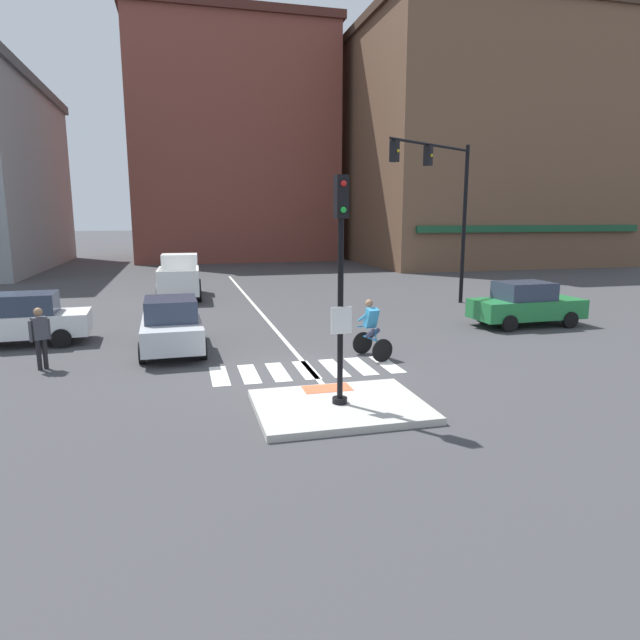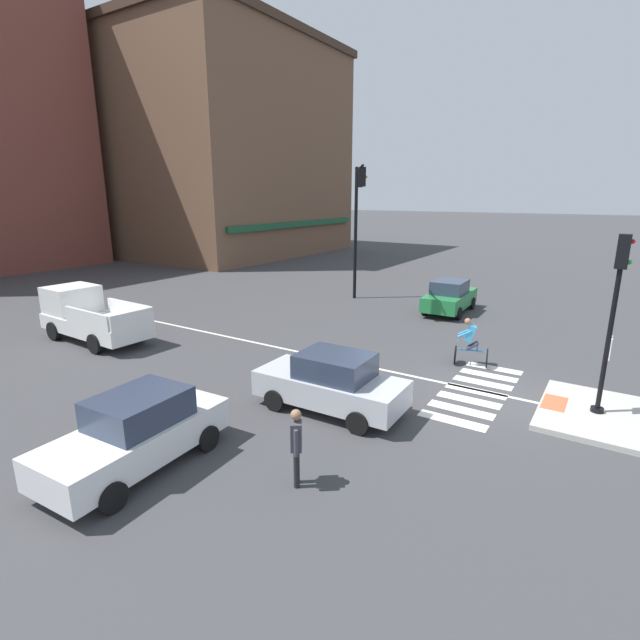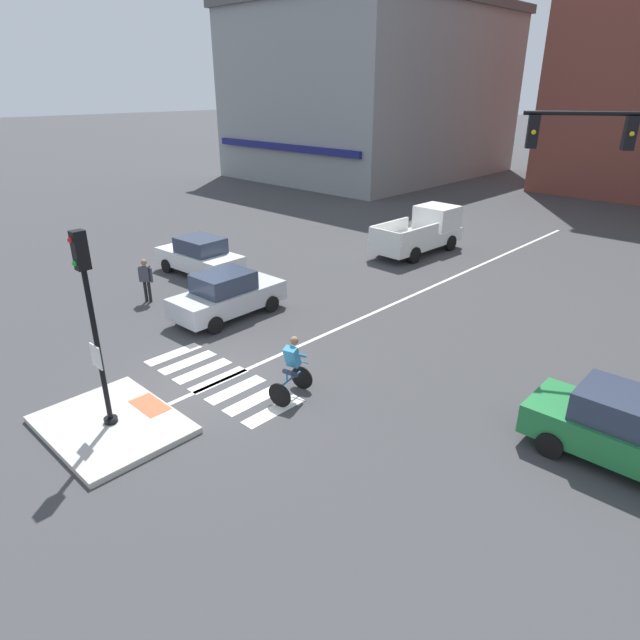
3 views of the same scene
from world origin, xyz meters
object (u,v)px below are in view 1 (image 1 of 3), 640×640
Objects in this scene: car_green_cross_right at (526,304)px; cyclist at (371,328)px; signal_pole at (341,270)px; car_silver_westbound_near at (172,325)px; pedestrian_at_curb_left at (40,333)px; traffic_light_mast at (445,194)px; car_white_cross_left at (21,320)px; pickup_truck_white_westbound_distant at (180,277)px.

cyclist reaches higher than car_green_cross_right.
car_silver_westbound_near is (-3.46, 6.17, -2.15)m from signal_pole.
pedestrian_at_curb_left is at bearing -159.97° from car_silver_westbound_near.
cyclist is at bearing -128.08° from traffic_light_mast.
cyclist is (-6.07, -7.75, -4.11)m from traffic_light_mast.
car_silver_westbound_near is at bearing 20.03° from pedestrian_at_curb_left.
cyclist reaches higher than car_silver_westbound_near.
car_silver_westbound_near and car_white_cross_left have the same top height.
signal_pole is 2.78× the size of cyclist.
pickup_truck_white_westbound_distant is at bearing 110.80° from cyclist.
car_green_cross_right is at bearing 37.14° from signal_pole.
signal_pole is at bearing -45.60° from car_white_cross_left.
pedestrian_at_curb_left is (-16.05, -2.05, 0.17)m from car_green_cross_right.
traffic_light_mast is 4.29× the size of pedestrian_at_curb_left.
car_white_cross_left is 11.03m from cyclist.
pickup_truck_white_westbound_distant is at bearing 151.60° from traffic_light_mast.
car_white_cross_left is at bearing 175.92° from car_green_cross_right.
pedestrian_at_curb_left is (-6.80, 4.96, -1.98)m from signal_pole.
pedestrian_at_curb_left is (-3.34, -1.22, 0.17)m from car_silver_westbound_near.
car_silver_westbound_near is 11.72m from pickup_truck_white_westbound_distant.
car_white_cross_left is 2.50× the size of pedestrian_at_curb_left.
car_green_cross_right is at bearing 7.29° from pedestrian_at_curb_left.
car_silver_westbound_near is 2.46× the size of cyclist.
traffic_light_mast is 1.71× the size of car_white_cross_left.
pickup_truck_white_westbound_distant is at bearing 63.03° from car_white_cross_left.
car_green_cross_right is at bearing -41.21° from pickup_truck_white_westbound_distant.
car_silver_westbound_near is at bearing -91.44° from pickup_truck_white_westbound_distant.
car_white_cross_left is at bearing 111.21° from pedestrian_at_curb_left.
car_green_cross_right is 0.80× the size of pickup_truck_white_westbound_distant.
pickup_truck_white_westbound_distant is at bearing 100.04° from signal_pole.
traffic_light_mast is at bearing 25.59° from car_silver_westbound_near.
pedestrian_at_curb_left reaches higher than car_silver_westbound_near.
signal_pole is 7.40m from car_silver_westbound_near.
traffic_light_mast is 10.67m from cyclist.
cyclist is (5.57, -2.17, 0.06)m from car_silver_westbound_near.
cyclist is at bearing -22.64° from car_white_cross_left.
cyclist is at bearing -157.14° from car_green_cross_right.
car_white_cross_left is 1.01× the size of car_green_cross_right.
cyclist reaches higher than pedestrian_at_curb_left.
signal_pole is 1.13× the size of car_silver_westbound_near.
pickup_truck_white_westbound_distant is (0.29, 11.71, 0.17)m from car_silver_westbound_near.
cyclist is (2.11, 4.00, -2.09)m from signal_pole.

